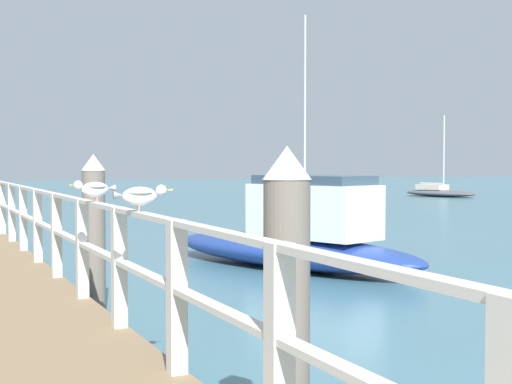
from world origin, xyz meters
The scene contains 8 objects.
pier_railing centered at (1.09, 13.58, 1.11)m, with size 0.12×25.69×1.06m.
dock_piling_near centered at (1.47, 4.67, 1.01)m, with size 0.29×0.29×2.01m.
dock_piling_far centered at (1.47, 9.95, 1.01)m, with size 0.29×0.29×2.01m.
seagull_foreground centered at (1.10, 6.51, 1.65)m, with size 0.48×0.19×0.21m.
seagull_background centered at (1.09, 8.13, 1.65)m, with size 0.48×0.21×0.21m.
boat_1 centered at (26.00, 34.49, 0.26)m, with size 2.70×4.80×4.49m.
boat_3 centered at (15.19, 29.50, 0.39)m, with size 3.58×7.68×8.32m.
boat_5 centered at (5.73, 12.71, 0.56)m, with size 3.54×6.08×1.68m.
Camera 1 is at (-0.54, 0.68, 1.91)m, focal length 52.92 mm.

